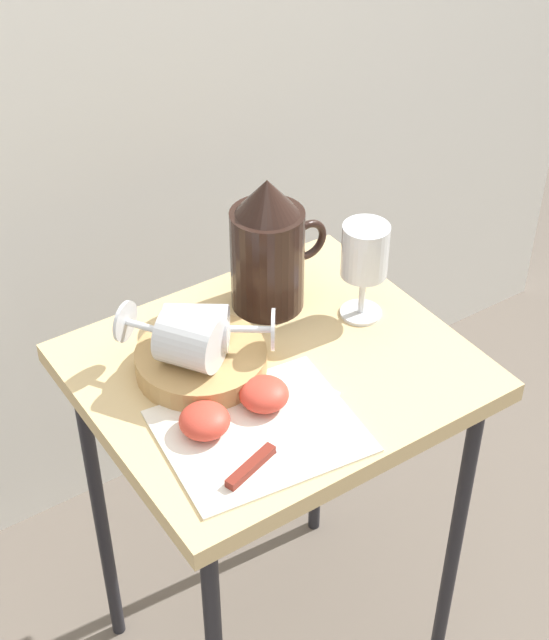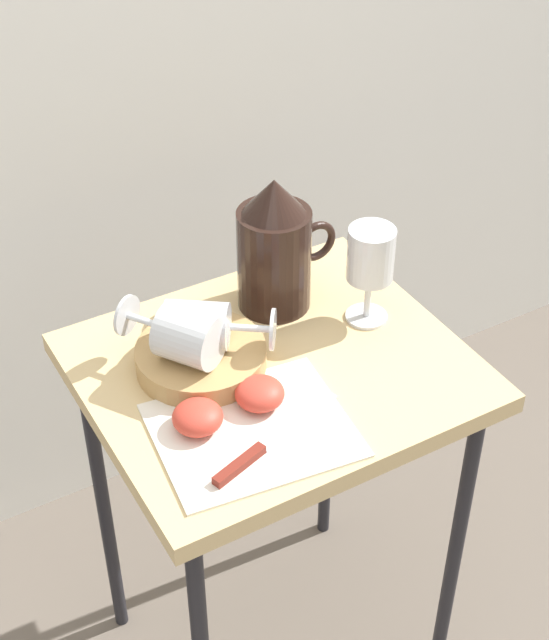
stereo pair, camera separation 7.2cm
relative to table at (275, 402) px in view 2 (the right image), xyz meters
The scene contains 11 objects.
curtain_drape 0.65m from the table, 90.00° to the left, with size 2.40×0.03×1.90m, color white.
table is the anchor object (origin of this frame).
linen_napkin 0.16m from the table, 131.97° to the right, with size 0.25×0.21×0.00m, color silver.
basket_tray 0.14m from the table, 153.70° to the left, with size 0.19×0.19×0.04m, color tan.
pitcher 0.22m from the table, 60.01° to the left, with size 0.16×0.11×0.22m.
wine_glass_upright 0.25m from the table, ahead, with size 0.07×0.07×0.16m.
wine_glass_tipped_near 0.18m from the table, 149.00° to the left, with size 0.16×0.14×0.07m.
wine_glass_tipped_far 0.19m from the table, 162.81° to the left, with size 0.14×0.16×0.08m.
apple_half_left 0.19m from the table, 156.90° to the right, with size 0.07×0.07×0.04m, color #CC3D2D.
apple_half_right 0.13m from the table, 132.72° to the right, with size 0.07×0.07×0.04m, color #CC3D2D.
knife 0.20m from the table, 126.01° to the right, with size 0.22×0.08×0.01m.
Camera 2 is at (-0.52, -0.91, 1.59)m, focal length 54.36 mm.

